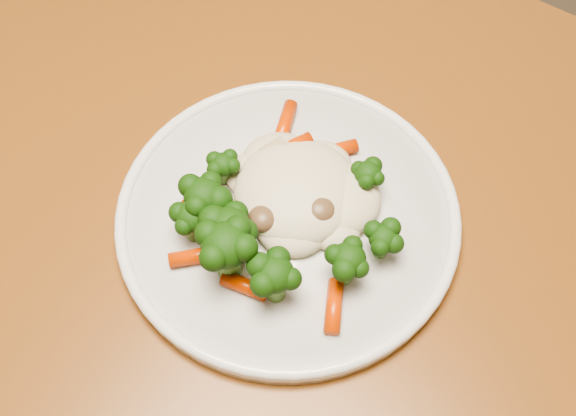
# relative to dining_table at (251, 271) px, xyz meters

# --- Properties ---
(dining_table) EXTENTS (1.18, 0.85, 0.75)m
(dining_table) POSITION_rel_dining_table_xyz_m (0.00, 0.00, 0.00)
(dining_table) COLOR brown
(dining_table) RESTS_ON ground
(plate) EXTENTS (0.28, 0.28, 0.01)m
(plate) POSITION_rel_dining_table_xyz_m (0.04, 0.01, 0.12)
(plate) COLOR white
(plate) RESTS_ON dining_table
(meal) EXTENTS (0.18, 0.19, 0.05)m
(meal) POSITION_rel_dining_table_xyz_m (0.03, -0.01, 0.14)
(meal) COLOR beige
(meal) RESTS_ON plate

